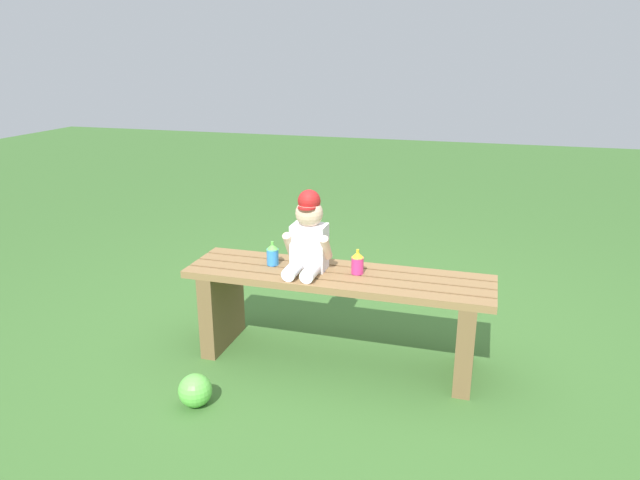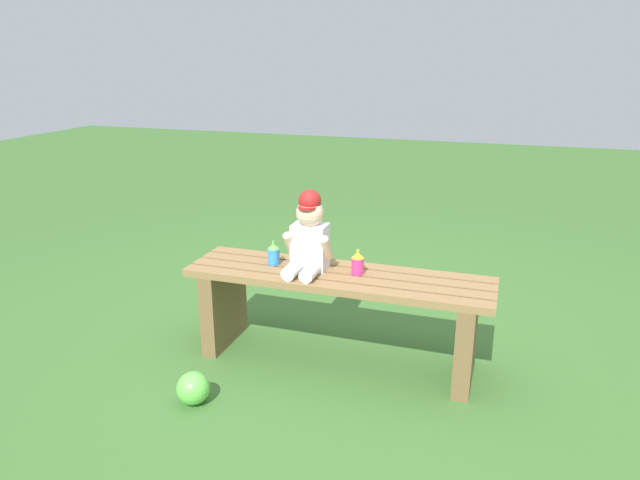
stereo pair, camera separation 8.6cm
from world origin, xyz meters
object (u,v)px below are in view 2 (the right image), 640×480
at_px(park_bench, 338,303).
at_px(toy_ball, 193,388).
at_px(sippy_cup_left, 274,253).
at_px(sippy_cup_right, 358,263).
at_px(child_figure, 309,236).

bearing_deg(park_bench, toy_ball, -131.06).
distance_m(sippy_cup_left, sippy_cup_right, 0.44).
distance_m(park_bench, child_figure, 0.37).
relative_size(child_figure, sippy_cup_right, 3.26).
distance_m(child_figure, sippy_cup_right, 0.27).
relative_size(park_bench, sippy_cup_left, 12.17).
height_order(park_bench, sippy_cup_right, sippy_cup_right).
height_order(sippy_cup_right, toy_ball, sippy_cup_right).
xyz_separation_m(park_bench, sippy_cup_left, (-0.35, 0.02, 0.22)).
relative_size(sippy_cup_right, toy_ball, 0.83).
height_order(child_figure, sippy_cup_right, child_figure).
bearing_deg(toy_ball, child_figure, 58.89).
relative_size(park_bench, toy_ball, 10.05).
xyz_separation_m(child_figure, toy_ball, (-0.35, -0.58, -0.58)).
bearing_deg(park_bench, sippy_cup_right, 14.65).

